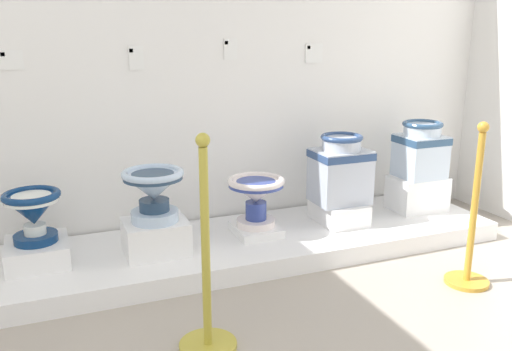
{
  "coord_description": "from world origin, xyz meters",
  "views": [
    {
      "loc": [
        0.84,
        -1.19,
        1.46
      ],
      "look_at": [
        2.1,
        1.97,
        0.53
      ],
      "focal_mm": 38.23,
      "sensor_mm": 36.0,
      "label": 1
    }
  ],
  "objects_px": {
    "antique_toilet_rightmost": "(153,189)",
    "antique_toilet_squat_floral": "(421,148)",
    "info_placard_third": "(230,49)",
    "antique_toilet_leftmost": "(340,168)",
    "plinth_block_leftmost": "(339,211)",
    "stanchion_post_near_right": "(471,238)",
    "plinth_block_pale_glazed": "(38,253)",
    "antique_toilet_central_ornate": "(256,193)",
    "antique_toilet_pale_glazed": "(33,210)",
    "plinth_block_central_ornate": "(256,229)",
    "info_placard_second": "(136,58)",
    "stanchion_post_near_left": "(207,292)",
    "plinth_block_squat_floral": "(417,193)",
    "info_placard_fourth": "(314,53)",
    "info_placard_first": "(11,60)",
    "plinth_block_rightmost": "(156,237)"
  },
  "relations": [
    {
      "from": "antique_toilet_rightmost",
      "to": "antique_toilet_squat_floral",
      "type": "relative_size",
      "value": 0.89
    },
    {
      "from": "info_placard_third",
      "to": "antique_toilet_leftmost",
      "type": "bearing_deg",
      "value": -32.59
    },
    {
      "from": "plinth_block_leftmost",
      "to": "stanchion_post_near_right",
      "type": "height_order",
      "value": "stanchion_post_near_right"
    },
    {
      "from": "plinth_block_pale_glazed",
      "to": "antique_toilet_central_ornate",
      "type": "distance_m",
      "value": 1.38
    },
    {
      "from": "plinth_block_pale_glazed",
      "to": "antique_toilet_rightmost",
      "type": "relative_size",
      "value": 1.0
    },
    {
      "from": "antique_toilet_pale_glazed",
      "to": "antique_toilet_leftmost",
      "type": "xyz_separation_m",
      "value": [
        2.0,
        -0.02,
        0.06
      ]
    },
    {
      "from": "plinth_block_central_ornate",
      "to": "antique_toilet_pale_glazed",
      "type": "bearing_deg",
      "value": 178.95
    },
    {
      "from": "info_placard_second",
      "to": "stanchion_post_near_left",
      "type": "height_order",
      "value": "info_placard_second"
    },
    {
      "from": "plinth_block_squat_floral",
      "to": "info_placard_third",
      "type": "relative_size",
      "value": 2.78
    },
    {
      "from": "antique_toilet_rightmost",
      "to": "stanchion_post_near_left",
      "type": "xyz_separation_m",
      "value": [
        0.05,
        -0.92,
        -0.24
      ]
    },
    {
      "from": "info_placard_second",
      "to": "info_placard_third",
      "type": "distance_m",
      "value": 0.64
    },
    {
      "from": "plinth_block_leftmost",
      "to": "info_placard_fourth",
      "type": "height_order",
      "value": "info_placard_fourth"
    },
    {
      "from": "plinth_block_central_ornate",
      "to": "info_placard_first",
      "type": "height_order",
      "value": "info_placard_first"
    },
    {
      "from": "antique_toilet_rightmost",
      "to": "stanchion_post_near_right",
      "type": "relative_size",
      "value": 0.38
    },
    {
      "from": "antique_toilet_pale_glazed",
      "to": "stanchion_post_near_left",
      "type": "distance_m",
      "value": 1.26
    },
    {
      "from": "antique_toilet_central_ornate",
      "to": "info_placard_fourth",
      "type": "distance_m",
      "value": 1.15
    },
    {
      "from": "plinth_block_pale_glazed",
      "to": "stanchion_post_near_left",
      "type": "bearing_deg",
      "value": -54.62
    },
    {
      "from": "antique_toilet_pale_glazed",
      "to": "stanchion_post_near_left",
      "type": "bearing_deg",
      "value": -54.62
    },
    {
      "from": "plinth_block_squat_floral",
      "to": "info_placard_second",
      "type": "bearing_deg",
      "value": 168.64
    },
    {
      "from": "info_placard_second",
      "to": "plinth_block_central_ornate",
      "type": "bearing_deg",
      "value": -32.5
    },
    {
      "from": "antique_toilet_pale_glazed",
      "to": "stanchion_post_near_right",
      "type": "height_order",
      "value": "stanchion_post_near_right"
    },
    {
      "from": "info_placard_first",
      "to": "plinth_block_squat_floral",
      "type": "bearing_deg",
      "value": -8.33
    },
    {
      "from": "plinth_block_squat_floral",
      "to": "stanchion_post_near_left",
      "type": "xyz_separation_m",
      "value": [
        -1.96,
        -1.02,
        0.04
      ]
    },
    {
      "from": "antique_toilet_pale_glazed",
      "to": "plinth_block_central_ornate",
      "type": "bearing_deg",
      "value": -1.05
    },
    {
      "from": "antique_toilet_pale_glazed",
      "to": "info_placard_fourth",
      "type": "xyz_separation_m",
      "value": [
        1.98,
        0.4,
        0.83
      ]
    },
    {
      "from": "antique_toilet_leftmost",
      "to": "stanchion_post_near_right",
      "type": "height_order",
      "value": "stanchion_post_near_right"
    },
    {
      "from": "plinth_block_rightmost",
      "to": "antique_toilet_rightmost",
      "type": "xyz_separation_m",
      "value": [
        0.0,
        0.0,
        0.31
      ]
    },
    {
      "from": "plinth_block_rightmost",
      "to": "antique_toilet_leftmost",
      "type": "distance_m",
      "value": 1.35
    },
    {
      "from": "stanchion_post_near_left",
      "to": "stanchion_post_near_right",
      "type": "bearing_deg",
      "value": 2.82
    },
    {
      "from": "info_placard_first",
      "to": "plinth_block_central_ornate",
      "type": "bearing_deg",
      "value": -16.77
    },
    {
      "from": "antique_toilet_rightmost",
      "to": "antique_toilet_leftmost",
      "type": "xyz_separation_m",
      "value": [
        1.32,
        0.08,
        -0.02
      ]
    },
    {
      "from": "plinth_block_pale_glazed",
      "to": "antique_toilet_central_ornate",
      "type": "height_order",
      "value": "antique_toilet_central_ornate"
    },
    {
      "from": "plinth_block_pale_glazed",
      "to": "antique_toilet_pale_glazed",
      "type": "xyz_separation_m",
      "value": [
        0.0,
        0.0,
        0.26
      ]
    },
    {
      "from": "info_placard_first",
      "to": "info_placard_second",
      "type": "distance_m",
      "value": 0.74
    },
    {
      "from": "plinth_block_central_ornate",
      "to": "antique_toilet_leftmost",
      "type": "height_order",
      "value": "antique_toilet_leftmost"
    },
    {
      "from": "plinth_block_rightmost",
      "to": "plinth_block_central_ornate",
      "type": "xyz_separation_m",
      "value": [
        0.69,
        0.07,
        -0.07
      ]
    },
    {
      "from": "info_placard_first",
      "to": "stanchion_post_near_left",
      "type": "relative_size",
      "value": 0.13
    },
    {
      "from": "plinth_block_pale_glazed",
      "to": "antique_toilet_squat_floral",
      "type": "height_order",
      "value": "antique_toilet_squat_floral"
    },
    {
      "from": "plinth_block_central_ornate",
      "to": "info_placard_second",
      "type": "xyz_separation_m",
      "value": [
        -0.66,
        0.42,
        1.12
      ]
    },
    {
      "from": "antique_toilet_squat_floral",
      "to": "antique_toilet_central_ornate",
      "type": "bearing_deg",
      "value": -179.0
    },
    {
      "from": "info_placard_first",
      "to": "info_placard_third",
      "type": "height_order",
      "value": "info_placard_third"
    },
    {
      "from": "antique_toilet_rightmost",
      "to": "info_placard_first",
      "type": "relative_size",
      "value": 2.75
    },
    {
      "from": "plinth_block_leftmost",
      "to": "info_placard_third",
      "type": "xyz_separation_m",
      "value": [
        -0.65,
        0.42,
        1.12
      ]
    },
    {
      "from": "plinth_block_pale_glazed",
      "to": "antique_toilet_pale_glazed",
      "type": "bearing_deg",
      "value": 0.0
    },
    {
      "from": "plinth_block_pale_glazed",
      "to": "antique_toilet_leftmost",
      "type": "relative_size",
      "value": 0.77
    },
    {
      "from": "antique_toilet_rightmost",
      "to": "stanchion_post_near_right",
      "type": "xyz_separation_m",
      "value": [
        1.66,
        -0.84,
        -0.25
      ]
    },
    {
      "from": "antique_toilet_central_ornate",
      "to": "info_placard_first",
      "type": "bearing_deg",
      "value": 163.23
    },
    {
      "from": "info_placard_second",
      "to": "info_placard_fourth",
      "type": "distance_m",
      "value": 1.28
    },
    {
      "from": "antique_toilet_rightmost",
      "to": "antique_toilet_leftmost",
      "type": "height_order",
      "value": "antique_toilet_leftmost"
    },
    {
      "from": "antique_toilet_pale_glazed",
      "to": "plinth_block_squat_floral",
      "type": "relative_size",
      "value": 0.82
    }
  ]
}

